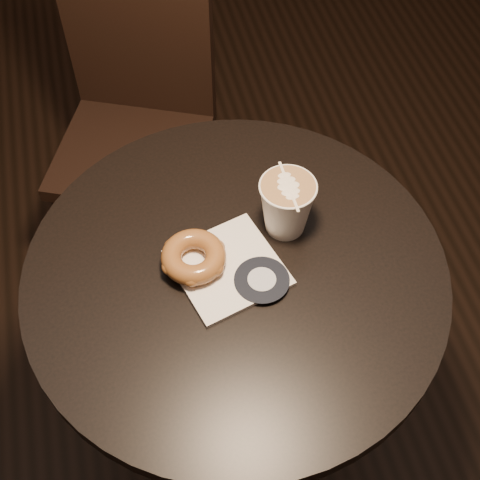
# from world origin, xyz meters

# --- Properties ---
(cafe_table) EXTENTS (0.70, 0.70, 0.75)m
(cafe_table) POSITION_xyz_m (0.00, 0.00, 0.55)
(cafe_table) COLOR black
(cafe_table) RESTS_ON ground
(chair) EXTENTS (0.48, 0.48, 0.92)m
(chair) POSITION_xyz_m (-0.09, 0.71, 0.52)
(chair) COLOR black
(chair) RESTS_ON ground
(pastry_bag) EXTENTS (0.20, 0.20, 0.01)m
(pastry_bag) POSITION_xyz_m (-0.01, 0.00, 0.75)
(pastry_bag) COLOR white
(pastry_bag) RESTS_ON cafe_table
(doughnut) EXTENTS (0.11, 0.11, 0.03)m
(doughnut) POSITION_xyz_m (-0.06, 0.02, 0.78)
(doughnut) COLOR brown
(doughnut) RESTS_ON pastry_bag
(latte_cup) EXTENTS (0.10, 0.10, 0.11)m
(latte_cup) POSITION_xyz_m (0.10, 0.07, 0.80)
(latte_cup) COLOR white
(latte_cup) RESTS_ON cafe_table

